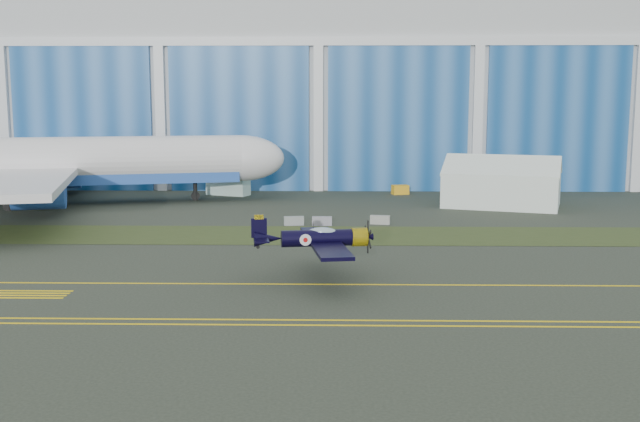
{
  "coord_description": "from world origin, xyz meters",
  "views": [
    {
      "loc": [
        2.44,
        -55.18,
        12.51
      ],
      "look_at": [
        1.15,
        5.54,
        3.56
      ],
      "focal_mm": 42.0,
      "sensor_mm": 36.0,
      "label": 1
    }
  ],
  "objects_px": {
    "warbird": "(317,238)",
    "jetliner": "(37,108)",
    "shipping_container": "(228,186)",
    "tug": "(400,190)",
    "tent": "(502,180)"
  },
  "relations": [
    {
      "from": "tent",
      "to": "shipping_container",
      "type": "xyz_separation_m",
      "value": [
        -34.39,
        9.89,
        -1.88
      ]
    },
    {
      "from": "jetliner",
      "to": "shipping_container",
      "type": "height_order",
      "value": "jetliner"
    },
    {
      "from": "jetliner",
      "to": "tent",
      "type": "distance_m",
      "value": 56.36
    },
    {
      "from": "tent",
      "to": "warbird",
      "type": "bearing_deg",
      "value": -101.27
    },
    {
      "from": "warbird",
      "to": "jetliner",
      "type": "height_order",
      "value": "jetliner"
    },
    {
      "from": "warbird",
      "to": "shipping_container",
      "type": "relative_size",
      "value": 2.31
    },
    {
      "from": "warbird",
      "to": "jetliner",
      "type": "distance_m",
      "value": 51.79
    },
    {
      "from": "tug",
      "to": "shipping_container",
      "type": "bearing_deg",
      "value": 168.76
    },
    {
      "from": "warbird",
      "to": "jetliner",
      "type": "relative_size",
      "value": 0.16
    },
    {
      "from": "warbird",
      "to": "shipping_container",
      "type": "distance_m",
      "value": 49.51
    },
    {
      "from": "tent",
      "to": "tug",
      "type": "relative_size",
      "value": 7.33
    },
    {
      "from": "tent",
      "to": "shipping_container",
      "type": "bearing_deg",
      "value": -178.0
    },
    {
      "from": "warbird",
      "to": "shipping_container",
      "type": "xyz_separation_m",
      "value": [
        -13.16,
        47.7,
        -1.74
      ]
    },
    {
      "from": "jetliner",
      "to": "tent",
      "type": "bearing_deg",
      "value": -14.15
    },
    {
      "from": "jetliner",
      "to": "tent",
      "type": "relative_size",
      "value": 5.01
    }
  ]
}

